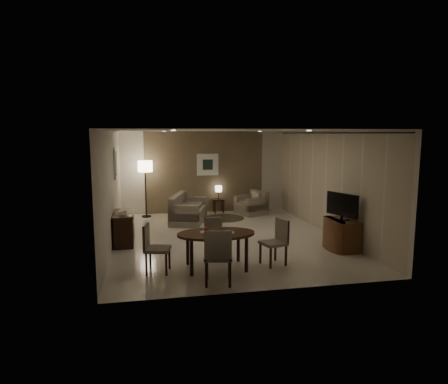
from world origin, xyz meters
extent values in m
cube|color=beige|center=(0.00, 0.00, 0.00)|extent=(5.50, 7.00, 0.00)
cube|color=white|center=(0.00, 0.00, 2.70)|extent=(5.50, 7.00, 0.00)
cube|color=brown|center=(0.00, 3.50, 1.35)|extent=(5.50, 0.00, 2.70)
cube|color=silver|center=(-2.75, 0.00, 1.35)|extent=(0.00, 7.00, 2.70)
cube|color=silver|center=(2.75, 0.00, 1.35)|extent=(0.00, 7.00, 2.70)
cube|color=brown|center=(0.00, 3.48, 1.35)|extent=(3.96, 0.03, 2.70)
cylinder|color=black|center=(2.68, 0.00, 2.64)|extent=(0.03, 6.80, 0.03)
cube|color=silver|center=(0.10, 3.46, 1.60)|extent=(0.72, 0.03, 0.72)
cube|color=black|center=(0.10, 3.44, 1.60)|extent=(0.34, 0.01, 0.34)
cube|color=silver|center=(-2.72, 1.20, 1.85)|extent=(0.03, 0.60, 0.80)
cube|color=gray|center=(-2.71, 1.20, 1.85)|extent=(0.01, 0.46, 0.64)
cylinder|color=white|center=(-1.40, -1.80, 2.69)|extent=(0.10, 0.10, 0.01)
cylinder|color=white|center=(1.40, -1.80, 2.69)|extent=(0.10, 0.10, 0.01)
cylinder|color=white|center=(-1.40, 1.80, 2.69)|extent=(0.10, 0.10, 0.01)
cylinder|color=white|center=(1.40, 1.80, 2.69)|extent=(0.10, 0.10, 0.01)
cylinder|color=white|center=(-0.82, -2.17, 0.72)|extent=(0.26, 0.26, 0.02)
cylinder|color=white|center=(-0.42, -2.27, 0.72)|extent=(0.26, 0.26, 0.02)
sphere|color=#AD1613|center=(-0.82, -2.17, 0.78)|extent=(0.09, 0.09, 0.09)
cube|color=white|center=(-0.42, -2.27, 0.75)|extent=(0.12, 0.08, 0.03)
cylinder|color=#423C25|center=(0.43, 2.34, 0.01)|extent=(1.26, 1.26, 0.01)
camera|label=1|loc=(-1.98, -9.65, 2.63)|focal=32.00mm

